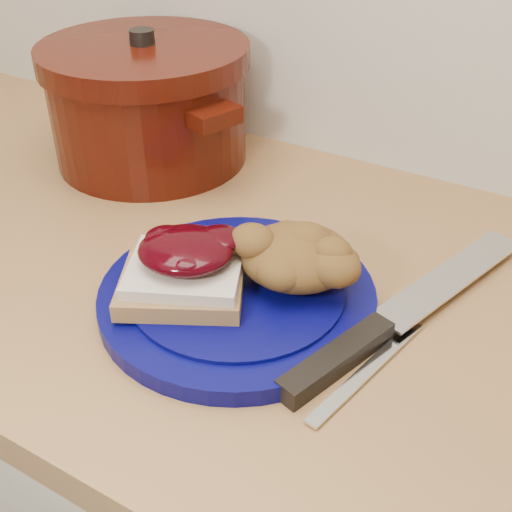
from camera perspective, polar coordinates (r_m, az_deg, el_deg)
The scene contains 8 objects.
base_cabinet at distance 1.05m, azimuth -1.67°, elevation -21.63°, with size 4.00×0.60×0.86m, color beige.
plate at distance 0.64m, azimuth -1.67°, elevation -3.60°, with size 0.28×0.28×0.02m, color #050549.
sandwich at distance 0.62m, azimuth -6.40°, elevation -1.03°, with size 0.15×0.15×0.06m.
stuffing_mound at distance 0.63m, azimuth 3.62°, elevation -0.07°, with size 0.11×0.10×0.06m, color brown.
chef_knife at distance 0.61m, azimuth 10.22°, elevation -6.85°, with size 0.13×0.35×0.02m.
butter_knife at distance 0.58m, azimuth 9.93°, elevation -9.94°, with size 0.17×0.01×0.00m, color silver.
dutch_oven at distance 0.91m, azimuth -9.54°, elevation 13.33°, with size 0.35×0.35×0.18m.
pepper_grinder at distance 1.03m, azimuth -12.33°, elevation 14.52°, with size 0.06×0.06×0.13m.
Camera 1 is at (0.32, 1.01, 1.31)m, focal length 45.00 mm.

